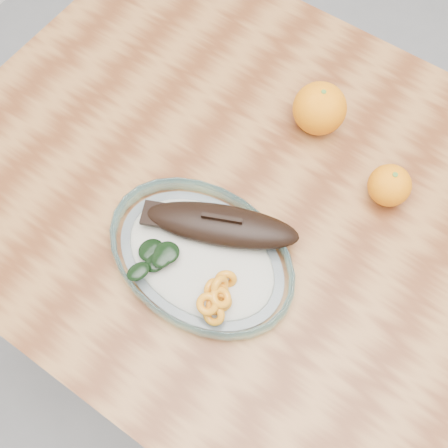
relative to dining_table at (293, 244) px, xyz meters
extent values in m
plane|color=slate|center=(0.00, 0.00, -0.65)|extent=(3.00, 3.00, 0.00)
cube|color=#603016|center=(0.00, 0.00, 0.08)|extent=(1.20, 0.80, 0.04)
cylinder|color=brown|center=(-0.54, 0.34, -0.30)|extent=(0.06, 0.06, 0.71)
ellipsoid|color=white|center=(-0.09, -0.14, 0.10)|extent=(0.56, 0.41, 0.01)
torus|color=#98E2EB|center=(-0.09, -0.14, 0.11)|extent=(0.56, 0.56, 0.03)
ellipsoid|color=beige|center=(-0.09, -0.14, 0.12)|extent=(0.50, 0.36, 0.02)
ellipsoid|color=black|center=(-0.08, -0.09, 0.15)|extent=(0.24, 0.16, 0.04)
ellipsoid|color=black|center=(-0.08, -0.09, 0.14)|extent=(0.20, 0.13, 0.02)
cube|color=black|center=(-0.18, -0.13, 0.15)|extent=(0.06, 0.05, 0.01)
cube|color=black|center=(-0.08, -0.09, 0.17)|extent=(0.06, 0.03, 0.02)
torus|color=orange|center=(-0.02, -0.19, 0.14)|extent=(0.05, 0.04, 0.03)
torus|color=orange|center=(-0.02, -0.21, 0.14)|extent=(0.04, 0.04, 0.03)
torus|color=orange|center=(-0.03, -0.16, 0.14)|extent=(0.04, 0.04, 0.04)
torus|color=orange|center=(-0.03, -0.18, 0.14)|extent=(0.04, 0.05, 0.03)
torus|color=orange|center=(-0.03, -0.18, 0.14)|extent=(0.04, 0.04, 0.04)
torus|color=orange|center=(-0.02, -0.19, 0.14)|extent=(0.04, 0.04, 0.04)
torus|color=orange|center=(-0.04, -0.18, 0.14)|extent=(0.03, 0.04, 0.04)
torus|color=orange|center=(-0.03, -0.20, 0.15)|extent=(0.04, 0.04, 0.03)
torus|color=orange|center=(-0.03, -0.17, 0.15)|extent=(0.02, 0.04, 0.04)
torus|color=orange|center=(-0.02, -0.19, 0.15)|extent=(0.04, 0.04, 0.03)
ellipsoid|color=black|center=(-0.14, -0.19, 0.14)|extent=(0.05, 0.04, 0.01)
ellipsoid|color=black|center=(-0.15, -0.18, 0.14)|extent=(0.05, 0.05, 0.01)
ellipsoid|color=black|center=(-0.15, -0.18, 0.14)|extent=(0.04, 0.04, 0.01)
ellipsoid|color=black|center=(-0.13, -0.19, 0.14)|extent=(0.03, 0.04, 0.01)
ellipsoid|color=black|center=(-0.14, -0.22, 0.15)|extent=(0.04, 0.04, 0.01)
ellipsoid|color=black|center=(-0.13, -0.18, 0.15)|extent=(0.03, 0.04, 0.01)
ellipsoid|color=black|center=(-0.13, -0.17, 0.15)|extent=(0.05, 0.05, 0.01)
sphere|color=orange|center=(-0.07, 0.17, 0.14)|extent=(0.09, 0.09, 0.09)
sphere|color=orange|center=(0.09, 0.11, 0.13)|extent=(0.07, 0.07, 0.07)
camera|label=1|loc=(0.12, -0.38, 0.88)|focal=45.00mm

